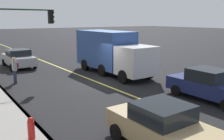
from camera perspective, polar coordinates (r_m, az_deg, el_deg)
ground at (r=16.95m, az=-3.52°, el=-2.77°), size 200.00×200.00×0.00m
curb_edge at (r=14.90m, az=-22.79°, el=-5.42°), size 80.00×0.16×0.15m
lane_stripe_center at (r=16.95m, az=-3.52°, el=-2.75°), size 80.00×0.16×0.01m
car_tan at (r=8.45m, az=11.33°, el=-12.62°), size 3.94×1.93×1.56m
car_silver at (r=23.61m, az=-20.67°, el=2.56°), size 4.59×2.10×1.58m
car_navy at (r=14.04m, az=21.45°, el=-3.24°), size 4.57×1.94×1.64m
truck_blue at (r=19.36m, az=-0.20°, el=4.28°), size 7.69×2.54×3.28m
pedestrian_with_backpack at (r=17.57m, az=-21.42°, el=0.42°), size 0.42×0.37×1.77m
traffic_light_mast at (r=16.98m, az=-20.81°, el=8.60°), size 0.28×4.29×5.10m
fire_hydrant at (r=9.19m, az=-18.03°, el=-13.02°), size 0.24×0.24×0.94m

